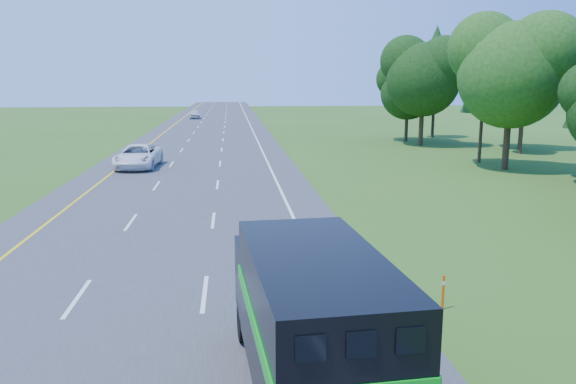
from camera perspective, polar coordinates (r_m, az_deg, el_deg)
name	(u,v)px	position (r m, az deg, el deg)	size (l,w,h in m)	color
road	(198,159)	(46.39, -9.12, 3.34)	(15.00, 260.00, 0.04)	#38383A
lane_markings	(198,159)	(46.38, -9.12, 3.38)	(11.15, 260.00, 0.01)	yellow
horse_truck	(309,321)	(10.90, 2.15, -12.96)	(2.76, 7.39, 3.21)	black
white_suv	(138,156)	(42.38, -14.97, 3.54)	(2.76, 5.99, 1.66)	white
far_car	(195,114)	(97.31, -9.45, 7.81)	(1.77, 4.39, 1.50)	silver
delineator	(443,291)	(16.28, 15.49, -9.68)	(0.08, 0.04, 0.99)	#FA580D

